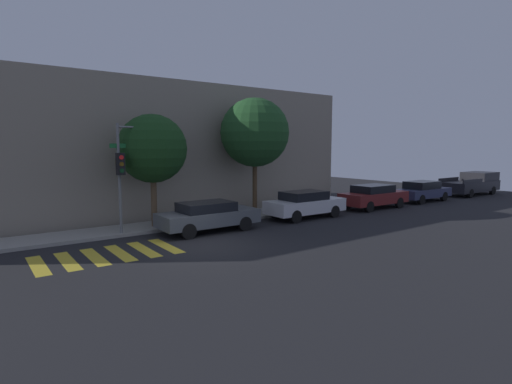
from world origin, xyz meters
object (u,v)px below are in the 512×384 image
at_px(sedan_middle, 305,204).
at_px(sedan_far_end, 374,196).
at_px(pickup_truck, 472,183).
at_px(sedan_tail_of_row, 422,191).
at_px(tree_midblock, 255,133).
at_px(sedan_near_corner, 208,216).
at_px(tree_near_corner, 152,149).
at_px(traffic_light_pole, 131,159).

distance_m(sedan_middle, sedan_far_end, 5.68).
height_order(sedan_far_end, pickup_truck, pickup_truck).
bearing_deg(sedan_far_end, sedan_tail_of_row, -0.00).
xyz_separation_m(pickup_truck, tree_midblock, (-19.69, 1.94, 3.61)).
bearing_deg(tree_midblock, sedan_tail_of_row, -8.64).
bearing_deg(tree_midblock, sedan_near_corner, -153.74).
height_order(sedan_far_end, tree_midblock, tree_midblock).
distance_m(sedan_far_end, tree_near_corner, 13.65).
height_order(sedan_near_corner, sedan_middle, sedan_middle).
bearing_deg(traffic_light_pole, sedan_tail_of_row, -3.68).
bearing_deg(tree_midblock, sedan_far_end, -14.46).
xyz_separation_m(sedan_near_corner, sedan_far_end, (11.48, 0.00, 0.05)).
bearing_deg(sedan_middle, tree_midblock, 133.74).
xyz_separation_m(sedan_far_end, tree_near_corner, (-13.20, 1.94, 2.88)).
relative_size(sedan_middle, pickup_truck, 0.77).
height_order(traffic_light_pole, sedan_near_corner, traffic_light_pole).
xyz_separation_m(sedan_far_end, pickup_truck, (12.15, -0.00, 0.11)).
relative_size(pickup_truck, tree_near_corner, 1.09).
height_order(traffic_light_pole, tree_near_corner, tree_near_corner).
distance_m(traffic_light_pole, sedan_tail_of_row, 19.87).
bearing_deg(sedan_near_corner, traffic_light_pole, 156.64).
bearing_deg(tree_near_corner, traffic_light_pole, -150.97).
bearing_deg(sedan_near_corner, sedan_far_end, 0.00).
bearing_deg(sedan_middle, sedan_tail_of_row, 0.00).
height_order(sedan_tail_of_row, tree_near_corner, tree_near_corner).
distance_m(sedan_tail_of_row, tree_near_corner, 18.78).
bearing_deg(tree_midblock, pickup_truck, -5.64).
distance_m(sedan_middle, tree_near_corner, 8.28).
bearing_deg(sedan_tail_of_row, pickup_truck, -0.00).
bearing_deg(tree_near_corner, sedan_near_corner, -48.63).
xyz_separation_m(pickup_truck, tree_near_corner, (-25.35, 1.94, 2.78)).
distance_m(sedan_tail_of_row, tree_midblock, 13.48).
relative_size(sedan_far_end, pickup_truck, 0.81).
relative_size(sedan_middle, tree_midblock, 0.70).
bearing_deg(sedan_near_corner, tree_near_corner, 131.37).
xyz_separation_m(sedan_near_corner, tree_midblock, (3.94, 1.94, 3.76)).
height_order(sedan_far_end, sedan_tail_of_row, sedan_far_end).
distance_m(traffic_light_pole, sedan_far_end, 14.68).
xyz_separation_m(sedan_near_corner, pickup_truck, (23.63, -0.00, 0.15)).
bearing_deg(tree_near_corner, tree_midblock, 0.00).
height_order(traffic_light_pole, sedan_far_end, traffic_light_pole).
relative_size(pickup_truck, tree_midblock, 0.90).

